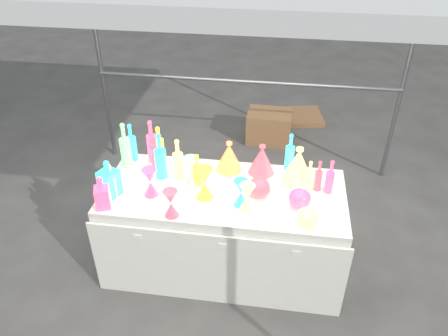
# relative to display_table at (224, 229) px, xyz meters

# --- Properties ---
(ground) EXTENTS (80.00, 80.00, 0.00)m
(ground) POSITION_rel_display_table_xyz_m (-0.00, 0.01, -0.37)
(ground) COLOR #5F5D58
(ground) RESTS_ON ground
(display_table) EXTENTS (1.84, 0.83, 0.75)m
(display_table) POSITION_rel_display_table_xyz_m (0.00, 0.00, 0.00)
(display_table) COLOR white
(display_table) RESTS_ON ground
(cardboard_box_closed) EXTENTS (0.53, 0.40, 0.38)m
(cardboard_box_closed) POSITION_rel_display_table_xyz_m (0.25, 2.08, -0.19)
(cardboard_box_closed) COLOR #976944
(cardboard_box_closed) RESTS_ON ground
(cardboard_box_flat) EXTENTS (0.81, 0.64, 0.06)m
(cardboard_box_flat) POSITION_rel_display_table_xyz_m (0.55, 2.69, -0.34)
(cardboard_box_flat) COLOR #976944
(cardboard_box_flat) RESTS_ON ground
(bottle_0) EXTENTS (0.09, 0.09, 0.31)m
(bottle_0) POSITION_rel_display_table_xyz_m (-0.58, 0.34, 0.53)
(bottle_0) COLOR red
(bottle_0) RESTS_ON display_table
(bottle_1) EXTENTS (0.09, 0.09, 0.33)m
(bottle_1) POSITION_rel_display_table_xyz_m (-0.80, 0.32, 0.54)
(bottle_1) COLOR #208518
(bottle_1) RESTS_ON display_table
(bottle_2) EXTENTS (0.09, 0.09, 0.37)m
(bottle_2) POSITION_rel_display_table_xyz_m (-0.63, 0.33, 0.56)
(bottle_2) COLOR #FF571A
(bottle_2) RESTS_ON display_table
(bottle_3) EXTENTS (0.09, 0.09, 0.29)m
(bottle_3) POSITION_rel_display_table_xyz_m (-0.58, 0.24, 0.52)
(bottle_3) COLOR #1A1B99
(bottle_3) RESTS_ON display_table
(bottle_4) EXTENTS (0.09, 0.09, 0.34)m
(bottle_4) POSITION_rel_display_table_xyz_m (-0.37, 0.12, 0.55)
(bottle_4) COLOR teal
(bottle_4) RESTS_ON display_table
(bottle_5) EXTENTS (0.10, 0.10, 0.39)m
(bottle_5) POSITION_rel_display_table_xyz_m (-0.82, 0.22, 0.57)
(bottle_5) COLOR #D32AC0
(bottle_5) RESTS_ON display_table
(bottle_6) EXTENTS (0.08, 0.08, 0.26)m
(bottle_6) POSITION_rel_display_table_xyz_m (-0.21, 0.06, 0.51)
(bottle_6) COLOR red
(bottle_6) RESTS_ON display_table
(bottle_7) EXTENTS (0.09, 0.09, 0.38)m
(bottle_7) POSITION_rel_display_table_xyz_m (-0.50, 0.12, 0.57)
(bottle_7) COLOR #208518
(bottle_7) RESTS_ON display_table
(decanter_0) EXTENTS (0.11, 0.11, 0.26)m
(decanter_0) POSITION_rel_display_table_xyz_m (-0.81, -0.15, 0.51)
(decanter_0) COLOR red
(decanter_0) RESTS_ON display_table
(decanter_1) EXTENTS (0.13, 0.13, 0.25)m
(decanter_1) POSITION_rel_display_table_xyz_m (-0.81, -0.30, 0.50)
(decanter_1) COLOR #FF571A
(decanter_1) RESTS_ON display_table
(decanter_2) EXTENTS (0.16, 0.16, 0.29)m
(decanter_2) POSITION_rel_display_table_xyz_m (-0.81, -0.16, 0.52)
(decanter_2) COLOR #208518
(decanter_2) RESTS_ON display_table
(hourglass_0) EXTENTS (0.12, 0.12, 0.22)m
(hourglass_0) POSITION_rel_display_table_xyz_m (-0.52, -0.12, 0.49)
(hourglass_0) COLOR #FF571A
(hourglass_0) RESTS_ON display_table
(hourglass_1) EXTENTS (0.13, 0.13, 0.21)m
(hourglass_1) POSITION_rel_display_table_xyz_m (-0.31, -0.33, 0.48)
(hourglass_1) COLOR #1A1B99
(hourglass_1) RESTS_ON display_table
(hourglass_2) EXTENTS (0.13, 0.13, 0.21)m
(hourglass_2) POSITION_rel_display_table_xyz_m (0.19, -0.19, 0.48)
(hourglass_2) COLOR teal
(hourglass_2) RESTS_ON display_table
(hourglass_3) EXTENTS (0.13, 0.13, 0.23)m
(hourglass_3) POSITION_rel_display_table_xyz_m (-0.26, 0.06, 0.49)
(hourglass_3) COLOR #D32AC0
(hourglass_3) RESTS_ON display_table
(hourglass_4) EXTENTS (0.15, 0.15, 0.25)m
(hourglass_4) POSITION_rel_display_table_xyz_m (-0.13, -0.09, 0.50)
(hourglass_4) COLOR red
(hourglass_4) RESTS_ON display_table
(hourglass_5) EXTENTS (0.12, 0.12, 0.21)m
(hourglass_5) POSITION_rel_display_table_xyz_m (0.14, -0.14, 0.48)
(hourglass_5) COLOR #208518
(hourglass_5) RESTS_ON display_table
(globe_1) EXTENTS (0.18, 0.18, 0.12)m
(globe_1) POSITION_rel_display_table_xyz_m (0.61, -0.30, 0.44)
(globe_1) COLOR teal
(globe_1) RESTS_ON display_table
(globe_2) EXTENTS (0.19, 0.19, 0.13)m
(globe_2) POSITION_rel_display_table_xyz_m (0.55, -0.10, 0.44)
(globe_2) COLOR #FF571A
(globe_2) RESTS_ON display_table
(globe_3) EXTENTS (0.21, 0.21, 0.13)m
(globe_3) POSITION_rel_display_table_xyz_m (0.26, -0.02, 0.44)
(globe_3) COLOR #1A1B99
(globe_3) RESTS_ON display_table
(lampshade_0) EXTENTS (0.23, 0.23, 0.25)m
(lampshade_0) POSITION_rel_display_table_xyz_m (-0.00, 0.29, 0.50)
(lampshade_0) COLOR yellow
(lampshade_0) RESTS_ON display_table
(lampshade_2) EXTENTS (0.26, 0.26, 0.25)m
(lampshade_2) POSITION_rel_display_table_xyz_m (0.26, 0.29, 0.50)
(lampshade_2) COLOR #1A1B99
(lampshade_2) RESTS_ON display_table
(lampshade_3) EXTENTS (0.33, 0.33, 0.30)m
(lampshade_3) POSITION_rel_display_table_xyz_m (0.53, 0.20, 0.52)
(lampshade_3) COLOR teal
(lampshade_3) RESTS_ON display_table
(bottle_8) EXTENTS (0.08, 0.08, 0.32)m
(bottle_8) POSITION_rel_display_table_xyz_m (0.47, 0.37, 0.54)
(bottle_8) COLOR #208518
(bottle_8) RESTS_ON display_table
(bottle_9) EXTENTS (0.07, 0.07, 0.28)m
(bottle_9) POSITION_rel_display_table_xyz_m (0.77, 0.10, 0.51)
(bottle_9) COLOR #FF571A
(bottle_9) RESTS_ON display_table
(bottle_10) EXTENTS (0.07, 0.07, 0.25)m
(bottle_10) POSITION_rel_display_table_xyz_m (0.68, 0.12, 0.50)
(bottle_10) COLOR #1A1B99
(bottle_10) RESTS_ON display_table
(bottle_11) EXTENTS (0.07, 0.07, 0.25)m
(bottle_11) POSITION_rel_display_table_xyz_m (0.62, 0.11, 0.50)
(bottle_11) COLOR teal
(bottle_11) RESTS_ON display_table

